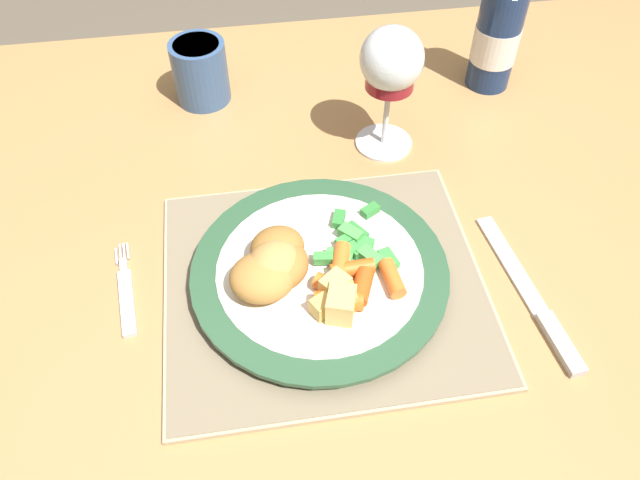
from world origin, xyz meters
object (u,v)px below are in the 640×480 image
at_px(wine_glass, 391,66).
at_px(dinner_plate, 320,273).
at_px(bottle, 499,29).
at_px(dining_table, 328,276).
at_px(drinking_cup, 200,70).
at_px(fork, 126,295).
at_px(table_knife, 535,303).

bearing_deg(wine_glass, dinner_plate, -118.97).
bearing_deg(bottle, dining_table, -137.23).
bearing_deg(wine_glass, dining_table, -123.90).
xyz_separation_m(dining_table, wine_glass, (0.10, 0.14, 0.20)).
bearing_deg(drinking_cup, bottle, -3.72).
bearing_deg(fork, wine_glass, 31.64).
distance_m(fork, wine_glass, 0.39).
distance_m(bottle, drinking_cup, 0.40).
xyz_separation_m(dining_table, bottle, (0.27, 0.25, 0.16)).
bearing_deg(bottle, table_knife, -101.36).
relative_size(bottle, drinking_cup, 2.88).
height_order(fork, table_knife, table_knife).
xyz_separation_m(fork, wine_glass, (0.32, 0.20, 0.11)).
relative_size(table_knife, bottle, 0.86).
distance_m(wine_glass, bottle, 0.21).
bearing_deg(bottle, drinking_cup, 176.28).
bearing_deg(drinking_cup, fork, -105.55).
relative_size(table_knife, drinking_cup, 2.47).
xyz_separation_m(dinner_plate, drinking_cup, (-0.11, 0.34, 0.03)).
height_order(table_knife, drinking_cup, drinking_cup).
distance_m(dining_table, drinking_cup, 0.33).
bearing_deg(dinner_plate, drinking_cup, 107.67).
xyz_separation_m(dinner_plate, table_knife, (0.21, -0.06, -0.01)).
distance_m(dinner_plate, wine_glass, 0.26).
bearing_deg(dining_table, drinking_cup, 115.26).
xyz_separation_m(dining_table, table_knife, (0.19, -0.13, 0.08)).
relative_size(fork, bottle, 0.50).
xyz_separation_m(table_knife, wine_glass, (-0.10, 0.27, 0.11)).
distance_m(fork, drinking_cup, 0.34).
bearing_deg(table_knife, drinking_cup, 128.64).
bearing_deg(fork, dinner_plate, -3.98).
relative_size(table_knife, wine_glass, 1.27).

